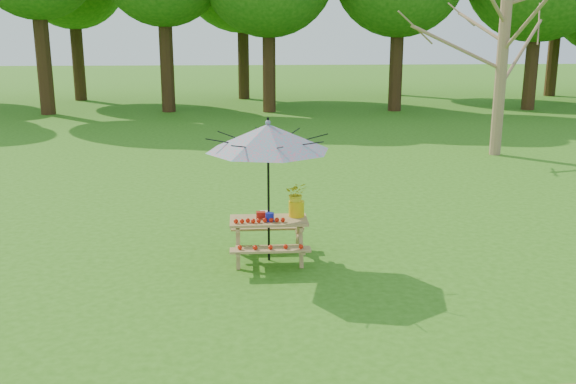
{
  "coord_description": "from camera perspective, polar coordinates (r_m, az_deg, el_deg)",
  "views": [
    {
      "loc": [
        -4.3,
        -7.85,
        3.51
      ],
      "look_at": [
        -3.62,
        1.66,
        1.1
      ],
      "focal_mm": 40.0,
      "sensor_mm": 36.0,
      "label": 1
    }
  ],
  "objects": [
    {
      "name": "patio_umbrella",
      "position": [
        9.64,
        -1.78,
        4.86
      ],
      "size": [
        2.2,
        2.2,
        2.25
      ],
      "color": "black",
      "rests_on": "ground"
    },
    {
      "name": "produce_bins",
      "position": [
        9.94,
        -2.02,
        -2.1
      ],
      "size": [
        0.27,
        0.44,
        0.13
      ],
      "color": "#AC190D",
      "rests_on": "picnic_table"
    },
    {
      "name": "picnic_table",
      "position": [
        10.03,
        -1.71,
        -4.32
      ],
      "size": [
        1.2,
        1.32,
        0.67
      ],
      "color": "#9F8048",
      "rests_on": "ground"
    },
    {
      "name": "tomatoes_row",
      "position": [
        9.74,
        -2.57,
        -2.56
      ],
      "size": [
        0.77,
        0.13,
        0.07
      ],
      "primitive_type": null,
      "color": "red",
      "rests_on": "picnic_table"
    },
    {
      "name": "flower_bucket",
      "position": [
        10.0,
        0.76,
        -0.54
      ],
      "size": [
        0.35,
        0.31,
        0.55
      ],
      "color": "#E7B60C",
      "rests_on": "picnic_table"
    },
    {
      "name": "ground",
      "position": [
        9.61,
        23.1,
        -8.43
      ],
      "size": [
        120.0,
        120.0,
        0.0
      ],
      "primitive_type": "plane",
      "color": "#316914",
      "rests_on": "ground"
    }
  ]
}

